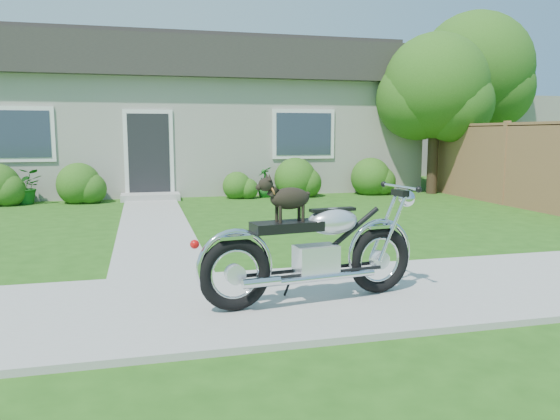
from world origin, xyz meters
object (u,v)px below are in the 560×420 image
Objects in this scene: tree_far at (479,75)px; motorcycle_with_dog at (315,247)px; potted_plant_left at (27,186)px; tree_near at (441,91)px; fence at (505,164)px; potted_plant_right at (265,182)px; house at (197,116)px.

tree_far is 13.52m from motorcycle_with_dog.
potted_plant_left is 9.68m from motorcycle_with_dog.
tree_near is 0.81× the size of tree_far.
potted_plant_left is (-10.57, 2.80, -0.53)m from fence.
tree_near is at bearing -142.80° from tree_far.
potted_plant_left is (-10.31, 0.35, -2.31)m from tree_near.
fence reaches higher than potted_plant_right.
tree_far reaches higher than fence.
tree_far reaches higher than potted_plant_right.
tree_far is at bearing 6.36° from potted_plant_left.
fence is at bearing -44.74° from house.
potted_plant_right is at bearing -68.52° from house.
tree_near reaches higher than fence.
fence is at bearing -83.99° from tree_near.
tree_near reaches higher than potted_plant_right.
fence is 1.26× the size of tree_far.
motorcycle_with_dog is at bearing -137.21° from fence.
tree_far is 7.74m from potted_plant_right.
house reaches higher than fence.
tree_near is at bearing -32.09° from house.
tree_near is 1.91× the size of motorcycle_with_dog.
motorcycle_with_dog is at bearing -99.59° from potted_plant_right.
tree_near is at bearing 45.79° from motorcycle_with_dog.
house is 15.33× the size of potted_plant_left.
tree_far is (8.35, -2.04, 1.22)m from house.
motorcycle_with_dog reaches higher than potted_plant_left.
tree_far reaches higher than house.
potted_plant_right is (-7.00, -1.41, -2.99)m from tree_far.
house reaches higher than motorcycle_with_dog.
tree_far reaches higher than motorcycle_with_dog.
tree_near is (-0.26, 2.45, 1.78)m from fence.
tree_near is 10.57m from potted_plant_left.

